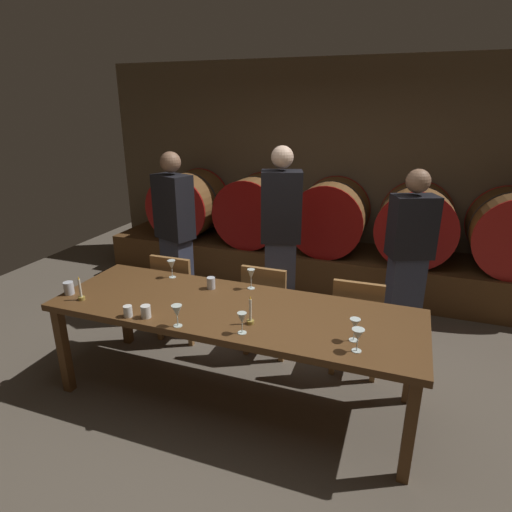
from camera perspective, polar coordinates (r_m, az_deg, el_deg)
ground_plane at (r=3.64m, az=1.96°, el=-17.36°), size 8.39×8.39×0.00m
back_wall at (r=5.72m, az=11.15°, el=11.01°), size 6.45×0.24×2.73m
barrel_shelf at (r=5.48m, az=9.43°, el=-1.48°), size 5.81×0.90×0.48m
wine_barrel_far_left at (r=5.92m, az=-8.99°, el=6.88°), size 0.87×0.79×0.87m
wine_barrel_left at (r=5.53m, az=-0.09°, el=6.20°), size 0.87×0.79×0.87m
wine_barrel_center at (r=5.28m, az=9.97°, el=5.26°), size 0.87×0.79×0.87m
wine_barrel_right at (r=5.21m, az=20.61°, el=4.09°), size 0.87×0.79×0.87m
wine_barrel_far_right at (r=5.32m, az=31.11°, el=2.79°), size 0.87×0.79×0.87m
dining_table at (r=3.20m, az=-3.06°, el=-7.90°), size 2.74×0.91×0.78m
chair_left at (r=4.17m, az=-10.41°, el=-4.80°), size 0.40×0.40×0.88m
chair_center at (r=3.86m, az=1.51°, el=-6.52°), size 0.40×0.40×0.88m
chair_right at (r=3.69m, az=13.37°, el=-8.45°), size 0.41×0.41×0.88m
guest_left at (r=4.50m, az=-10.76°, el=2.70°), size 0.44×0.35×1.76m
guest_center at (r=4.15m, az=3.32°, el=2.21°), size 0.43×0.34×1.84m
guest_right at (r=4.08m, az=19.70°, el=-0.54°), size 0.44×0.37×1.68m
candle_left at (r=3.52m, az=-22.42°, el=-4.66°), size 0.05×0.05×0.19m
candle_right at (r=2.92m, az=-0.76°, el=-8.05°), size 0.05×0.05×0.21m
wine_glass_far_left at (r=3.72m, az=-11.24°, el=-1.22°), size 0.07×0.07×0.16m
wine_glass_left at (r=2.91m, az=-10.55°, el=-7.35°), size 0.07×0.07×0.15m
wine_glass_center_left at (r=3.42m, az=-0.67°, el=-2.54°), size 0.06×0.06×0.17m
wine_glass_center_right at (r=2.78m, az=-1.89°, el=-8.44°), size 0.06×0.06×0.15m
wine_glass_right at (r=2.77m, az=13.10°, el=-8.93°), size 0.07×0.07×0.15m
wine_glass_far_right at (r=2.66m, az=13.49°, el=-10.29°), size 0.08×0.08×0.15m
cup_far_left at (r=3.66m, az=-23.79°, el=-3.96°), size 0.08×0.08×0.10m
cup_center_left at (r=3.15m, az=-16.79°, el=-7.10°), size 0.06×0.06×0.08m
cup_center_right at (r=3.10m, az=-14.54°, el=-7.22°), size 0.07×0.07×0.09m
cup_far_right at (r=3.47m, az=-6.05°, el=-3.62°), size 0.07×0.07×0.10m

